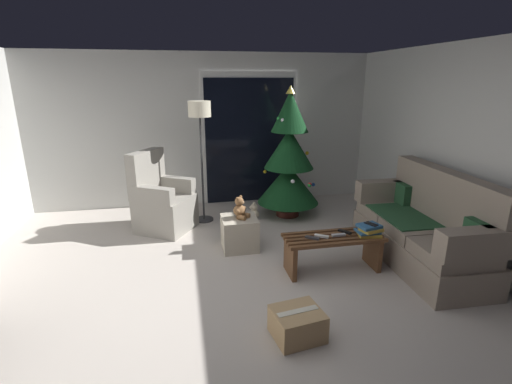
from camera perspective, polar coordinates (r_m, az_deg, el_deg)
The scene contains 20 objects.
ground_plane at distance 3.87m, azimuth -3.90°, elevation -15.51°, with size 7.00×7.00×0.00m, color #BCB2A8.
wall_back at distance 6.37m, azimuth -7.85°, elevation 9.32°, with size 5.72×0.12×2.50m, color beige.
wall_right at distance 4.67m, azimuth 33.18°, elevation 3.98°, with size 0.12×6.00×2.50m, color beige.
patio_door_frame at distance 6.41m, azimuth -1.03°, elevation 8.17°, with size 1.60×0.02×2.20m, color silver.
patio_door_glass at distance 6.40m, azimuth -1.00°, elevation 7.70°, with size 1.50×0.02×2.10m, color black.
couch at distance 4.77m, azimuth 24.40°, elevation -5.25°, with size 0.85×1.97×1.08m.
coffee_table at distance 4.27m, azimuth 11.70°, elevation -8.36°, with size 1.10×0.40×0.42m.
remote_silver at distance 4.22m, azimuth 12.54°, elevation -6.45°, with size 0.04×0.16×0.02m, color #ADADB2.
remote_graphite at distance 4.10m, azimuth 8.63°, elevation -6.96°, with size 0.04×0.16×0.02m, color #333338.
remote_white at distance 4.16m, azimuth 10.02°, elevation -6.68°, with size 0.04×0.16×0.02m, color silver.
remote_black at distance 4.32m, azimuth 13.44°, elevation -5.95°, with size 0.04×0.16×0.02m, color black.
book_stack at distance 4.30m, azimuth 16.98°, elevation -5.60°, with size 0.28×0.24×0.13m.
cell_phone at distance 4.29m, azimuth 17.24°, elevation -4.71°, with size 0.07×0.14×0.01m, color black.
christmas_tree at distance 5.71m, azimuth 5.06°, elevation 4.81°, with size 0.95×0.95×1.99m.
armchair at distance 5.43m, azimuth -14.24°, elevation -1.56°, with size 0.94×0.94×1.13m.
floor_lamp at distance 5.43m, azimuth -8.59°, elevation 10.71°, with size 0.32×0.32×1.78m.
ottoman at distance 4.75m, azimuth -2.53°, elevation -6.29°, with size 0.44×0.44×0.41m, color #B2A893.
teddy_bear_chestnut at distance 4.62m, azimuth -2.47°, elevation -2.60°, with size 0.22×0.21×0.29m.
teddy_bear_cream_by_tree at distance 5.68m, azimuth -0.40°, elevation -3.22°, with size 0.21×0.20×0.29m.
cardboard_box_taped_mid_floor at distance 3.30m, azimuth 6.36°, elevation -19.45°, with size 0.45×0.41×0.25m.
Camera 1 is at (-0.40, -3.25, 2.07)m, focal length 26.09 mm.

